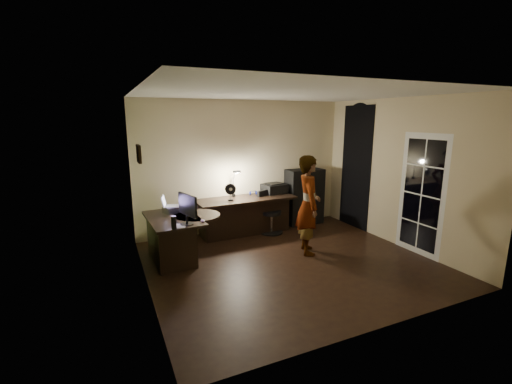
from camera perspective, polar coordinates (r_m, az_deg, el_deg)
name	(u,v)px	position (r m, az deg, el deg)	size (l,w,h in m)	color
floor	(290,263)	(5.81, 5.74, -11.65)	(4.50, 4.00, 0.01)	black
ceiling	(294,93)	(5.32, 6.38, 16.10)	(4.50, 4.00, 0.01)	silver
wall_back	(244,166)	(7.18, -2.05, 4.31)	(4.50, 0.01, 2.70)	beige
wall_front	(389,214)	(3.85, 21.24, -3.50)	(4.50, 0.01, 2.70)	beige
wall_left	(142,195)	(4.70, -18.42, -0.54)	(0.01, 4.00, 2.70)	beige
wall_right	(399,173)	(6.81, 22.69, 2.94)	(0.01, 4.00, 2.70)	beige
green_wall_overlay	(144,195)	(4.71, -18.24, -0.52)	(0.00, 4.00, 2.70)	#4A5C23
arched_doorway	(356,168)	(7.63, 16.31, 3.91)	(0.01, 0.90, 2.60)	black
french_door	(422,195)	(6.49, 25.87, -0.46)	(0.02, 0.92, 2.10)	white
framed_picture	(139,154)	(5.07, -18.96, 6.04)	(0.04, 0.30, 0.25)	black
desk_left	(174,239)	(5.90, -13.49, -7.60)	(0.79, 1.28, 0.74)	black
desk_right	(246,216)	(7.00, -1.67, -4.02)	(2.02, 0.71, 0.76)	black
cabinet	(304,197)	(7.74, 8.02, -0.76)	(0.82, 0.41, 1.23)	black
laptop_stand	(172,210)	(6.07, -13.81, -2.89)	(0.26, 0.22, 0.11)	silver
laptop	(172,201)	(6.03, -13.88, -1.42)	(0.29, 0.27, 0.20)	silver
monitor	(187,214)	(5.34, -11.49, -3.56)	(0.10, 0.52, 0.34)	black
mouse	(203,221)	(5.47, -8.87, -4.75)	(0.06, 0.09, 0.04)	silver
phone	(176,223)	(5.50, -13.22, -4.99)	(0.06, 0.13, 0.01)	black
pen	(191,214)	(5.94, -10.73, -3.57)	(0.01, 0.15, 0.01)	black
speaker	(174,223)	(5.17, -13.54, -5.01)	(0.08, 0.08, 0.20)	black
notepad	(180,226)	(5.31, -12.55, -5.56)	(0.16, 0.23, 0.01)	silver
desk_fan	(230,192)	(6.69, -4.31, 0.04)	(0.21, 0.12, 0.33)	black
headphones	(253,192)	(7.19, -0.48, -0.08)	(0.17, 0.07, 0.08)	navy
printer	(274,188)	(7.34, 3.06, 0.68)	(0.48, 0.37, 0.21)	black
desk_lamp	(233,182)	(6.96, -3.80, 1.60)	(0.14, 0.27, 0.59)	black
office_chair	(271,212)	(7.06, 2.54, -3.40)	(0.49, 0.49, 0.88)	black
person	(308,205)	(5.99, 8.73, -2.16)	(0.62, 0.41, 1.73)	#D8A88C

